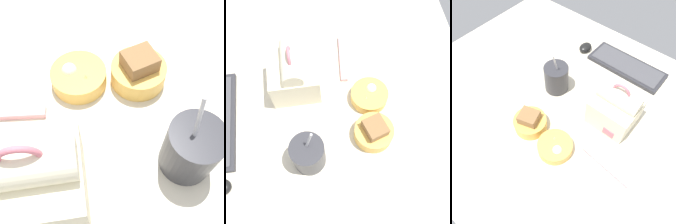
{
  "view_description": "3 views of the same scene",
  "coord_description": "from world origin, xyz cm",
  "views": [
    {
      "loc": [
        7.88,
        22.8,
        55.25
      ],
      "look_at": [
        3.67,
        -5.18,
        7.0
      ],
      "focal_mm": 45.0,
      "sensor_mm": 36.0,
      "label": 1
    },
    {
      "loc": [
        -33.79,
        0.35,
        88.63
      ],
      "look_at": [
        3.67,
        -5.18,
        7.0
      ],
      "focal_mm": 45.0,
      "sensor_mm": 36.0,
      "label": 2
    },
    {
      "loc": [
        32.89,
        -40.15,
        76.07
      ],
      "look_at": [
        3.67,
        -5.18,
        7.0
      ],
      "focal_mm": 35.0,
      "sensor_mm": 36.0,
      "label": 3
    }
  ],
  "objects": [
    {
      "name": "keyboard",
      "position": [
        7.95,
        35.25,
        3.02
      ],
      "size": [
        35.29,
        13.66,
        2.1
      ],
      "color": "#2D2D33",
      "rests_on": "desk_surface"
    },
    {
      "name": "bento_bowl_snacks",
      "position": [
        9.52,
        -17.13,
        4.19
      ],
      "size": [
        12.61,
        12.61,
        5.44
      ],
      "color": "#EAB24C",
      "rests_on": "desk_surface"
    },
    {
      "name": "desk_surface",
      "position": [
        0.0,
        0.0,
        1.0
      ],
      "size": [
        140.0,
        110.0,
        2.0
      ],
      "color": "beige",
      "rests_on": "ground"
    },
    {
      "name": "chopstick_case",
      "position": [
        27.21,
        -10.77,
        2.8
      ],
      "size": [
        19.65,
        4.13,
        1.6
      ],
      "color": "pink",
      "rests_on": "desk_surface"
    },
    {
      "name": "lunch_bag",
      "position": [
        18.36,
        7.09,
        9.62
      ],
      "size": [
        16.16,
        16.27,
        20.37
      ],
      "color": "#EFE5C1",
      "rests_on": "desk_surface"
    },
    {
      "name": "computer_mouse",
      "position": [
        -14.19,
        32.76,
        3.63
      ],
      "size": [
        5.38,
        7.19,
        3.26
      ],
      "color": "black",
      "rests_on": "desk_surface"
    },
    {
      "name": "soup_cup",
      "position": [
        -9.19,
        5.29,
        8.23
      ],
      "size": [
        10.12,
        10.12,
        20.02
      ],
      "color": "#333338",
      "rests_on": "desk_surface"
    },
    {
      "name": "bento_bowl_sandwich",
      "position": [
        -4.01,
        -15.93,
        5.15
      ],
      "size": [
        12.5,
        12.5,
        8.45
      ],
      "color": "#EAB24C",
      "rests_on": "desk_surface"
    }
  ]
}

